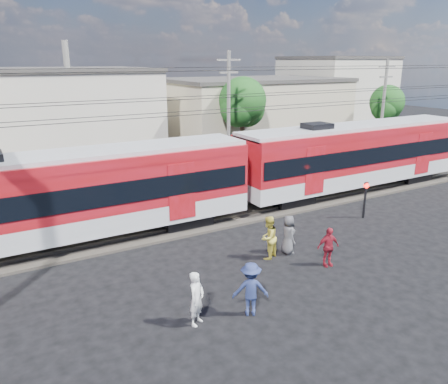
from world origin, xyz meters
The scene contains 19 objects.
ground centered at (0.00, 0.00, 0.00)m, with size 120.00×120.00×0.00m, color black.
track_bed centered at (0.00, 8.00, 0.06)m, with size 70.00×3.40×0.12m, color #2D2823.
rail_near centered at (0.00, 7.25, 0.18)m, with size 70.00×0.12×0.12m, color #59544C.
rail_far centered at (0.00, 8.75, 0.18)m, with size 70.00×0.12×0.12m, color #59544C.
commuter_train centered at (-5.68, 8.00, 2.40)m, with size 50.30×3.08×4.17m.
building_midwest centered at (-2.00, 27.00, 3.66)m, with size 12.24×12.24×7.30m.
building_mideast centered at (14.00, 24.00, 3.16)m, with size 16.32×10.20×6.30m.
building_east centered at (28.00, 28.00, 4.16)m, with size 10.20×10.20×8.30m.
utility_pole_mid centered at (6.00, 15.00, 4.53)m, with size 1.80×0.24×8.50m.
utility_pole_east centered at (20.00, 14.00, 4.28)m, with size 1.80×0.24×8.00m.
tree_near centered at (9.19, 18.09, 4.66)m, with size 3.82×3.64×6.72m.
tree_far centered at (24.19, 17.09, 3.99)m, with size 3.36×3.12×5.76m.
pedestrian_a centered at (-3.96, -0.10, 0.88)m, with size 0.64×0.42×1.76m, color silver.
pedestrian_b centered at (0.68, 2.67, 0.91)m, with size 0.89×0.69×1.83m, color gold.
pedestrian_c centered at (-2.23, -0.48, 0.90)m, with size 1.16×0.67×1.80m, color navy.
pedestrian_d centered at (2.34, 0.92, 0.81)m, with size 0.95×0.39×1.62m, color maroon.
pedestrian_e centered at (1.71, 2.65, 0.84)m, with size 0.82×0.53×1.68m, color #444448.
car_silver centered at (24.09, 12.92, 0.73)m, with size 1.73×4.31×1.47m, color silver.
crossing_signal centered at (7.80, 4.14, 1.34)m, with size 0.28×0.28×1.93m.
Camera 1 is at (-9.12, -10.82, 7.90)m, focal length 35.00 mm.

